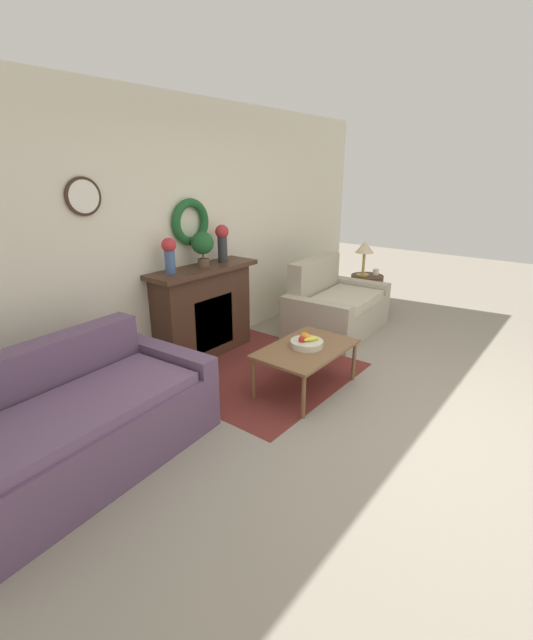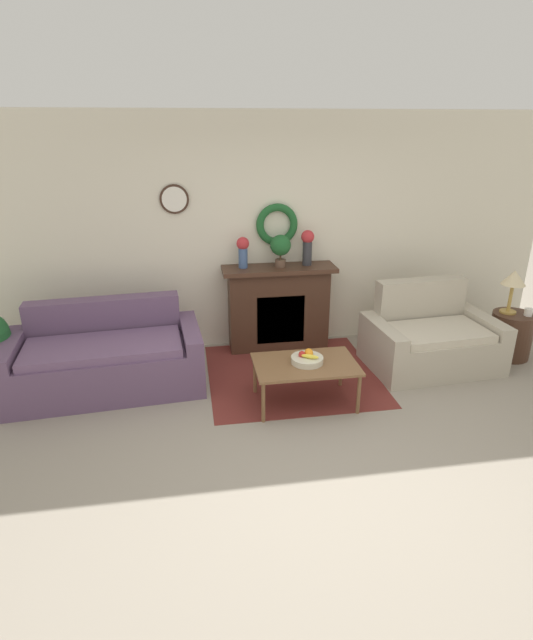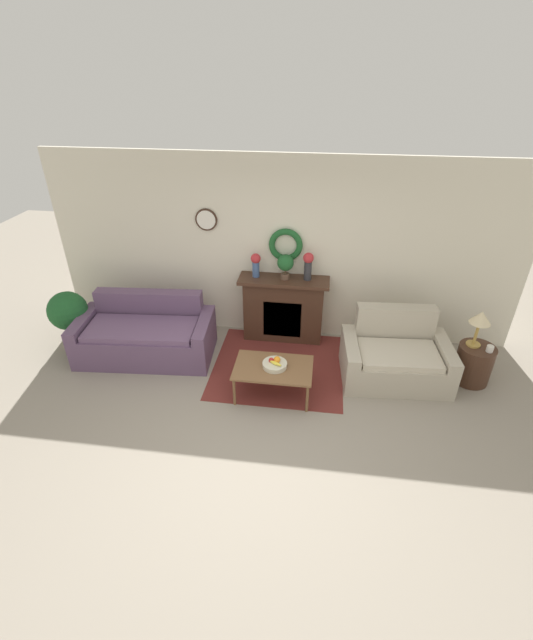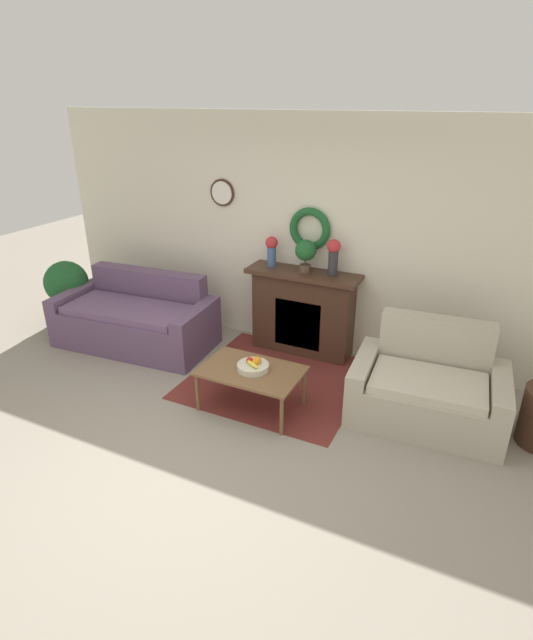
# 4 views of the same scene
# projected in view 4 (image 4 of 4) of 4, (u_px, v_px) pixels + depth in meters

# --- Properties ---
(ground_plane) EXTENTS (16.00, 16.00, 0.00)m
(ground_plane) POSITION_uv_depth(u_px,v_px,m) (190.00, 464.00, 4.20)
(ground_plane) COLOR gray
(floor_rug) EXTENTS (1.80, 1.73, 0.01)m
(floor_rug) POSITION_uv_depth(u_px,v_px,m) (277.00, 379.00, 5.45)
(floor_rug) COLOR maroon
(floor_rug) RESTS_ON ground_plane
(wall_back) EXTENTS (6.80, 0.15, 2.70)m
(wall_back) POSITION_uv_depth(u_px,v_px,m) (307.00, 237.00, 5.72)
(wall_back) COLOR beige
(wall_back) RESTS_ON ground_plane
(fireplace) EXTENTS (1.31, 0.41, 1.01)m
(fireplace) POSITION_uv_depth(u_px,v_px,m) (303.00, 312.00, 5.87)
(fireplace) COLOR #42281C
(fireplace) RESTS_ON ground_plane
(couch_left) EXTENTS (1.97, 1.07, 0.86)m
(couch_left) POSITION_uv_depth(u_px,v_px,m) (136.00, 320.00, 6.14)
(couch_left) COLOR #604766
(couch_left) RESTS_ON ground_plane
(loveseat_right) EXTENTS (1.45, 0.99, 0.91)m
(loveseat_right) POSITION_uv_depth(u_px,v_px,m) (428.00, 389.00, 4.70)
(loveseat_right) COLOR #B2A893
(loveseat_right) RESTS_ON ground_plane
(coffee_table) EXTENTS (0.98, 0.63, 0.43)m
(coffee_table) POSITION_uv_depth(u_px,v_px,m) (251.00, 373.00, 4.81)
(coffee_table) COLOR brown
(coffee_table) RESTS_ON ground_plane
(fruit_bowl) EXTENTS (0.31, 0.31, 0.13)m
(fruit_bowl) POSITION_uv_depth(u_px,v_px,m) (253.00, 366.00, 4.78)
(fruit_bowl) COLOR beige
(fruit_bowl) RESTS_ON coffee_table
(vase_on_mantel_left) EXTENTS (0.14, 0.14, 0.35)m
(vase_on_mantel_left) POSITION_uv_depth(u_px,v_px,m) (272.00, 249.00, 5.75)
(vase_on_mantel_left) COLOR #3D5684
(vase_on_mantel_left) RESTS_ON fireplace
(vase_on_mantel_right) EXTENTS (0.15, 0.15, 0.41)m
(vase_on_mantel_right) POSITION_uv_depth(u_px,v_px,m) (333.00, 254.00, 5.44)
(vase_on_mantel_right) COLOR #2D2D33
(vase_on_mantel_right) RESTS_ON fireplace
(potted_plant_on_mantel) EXTENTS (0.24, 0.24, 0.37)m
(potted_plant_on_mantel) POSITION_uv_depth(u_px,v_px,m) (306.00, 252.00, 5.55)
(potted_plant_on_mantel) COLOR brown
(potted_plant_on_mantel) RESTS_ON fireplace
(potted_plant_floor_by_couch) EXTENTS (0.56, 0.56, 0.88)m
(potted_plant_floor_by_couch) POSITION_uv_depth(u_px,v_px,m) (67.00, 286.00, 6.55)
(potted_plant_floor_by_couch) COLOR brown
(potted_plant_floor_by_couch) RESTS_ON ground_plane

